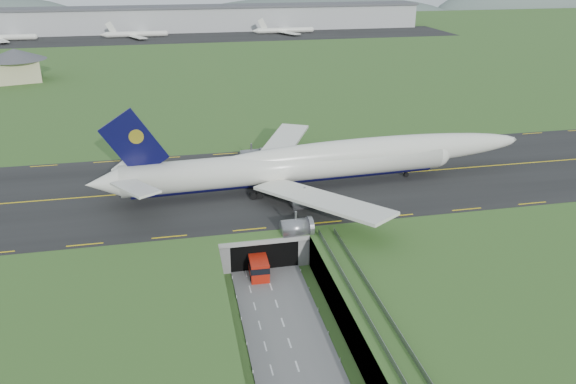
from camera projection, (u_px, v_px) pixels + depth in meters
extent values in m
plane|color=#396327|center=(273.00, 294.00, 91.58)|extent=(900.00, 900.00, 0.00)
cube|color=gray|center=(273.00, 279.00, 90.41)|extent=(800.00, 800.00, 6.00)
cube|color=slate|center=(282.00, 321.00, 84.77)|extent=(12.00, 75.00, 0.20)
cube|color=black|center=(245.00, 185.00, 118.95)|extent=(800.00, 44.00, 0.18)
cube|color=gray|center=(255.00, 215.00, 106.56)|extent=(16.00, 22.00, 1.00)
cube|color=gray|center=(219.00, 230.00, 106.22)|extent=(2.00, 22.00, 6.00)
cube|color=gray|center=(291.00, 224.00, 108.85)|extent=(2.00, 22.00, 6.00)
cube|color=black|center=(259.00, 241.00, 103.22)|extent=(12.00, 12.00, 5.00)
cube|color=#A8A8A3|center=(265.00, 242.00, 96.56)|extent=(17.00, 0.50, 0.80)
cube|color=#A8A8A3|center=(379.00, 324.00, 74.70)|extent=(3.00, 53.00, 0.50)
cube|color=gray|center=(369.00, 321.00, 74.14)|extent=(0.06, 53.00, 1.00)
cube|color=gray|center=(389.00, 318.00, 74.67)|extent=(0.06, 53.00, 1.00)
cylinder|color=#A8A8A3|center=(371.00, 331.00, 78.12)|extent=(0.90, 0.90, 5.60)
cylinder|color=#A8A8A3|center=(346.00, 285.00, 88.94)|extent=(0.90, 0.90, 5.60)
cylinder|color=silver|center=(289.00, 167.00, 115.04)|extent=(67.06, 9.83, 6.29)
sphere|color=silver|center=(436.00, 153.00, 122.90)|extent=(6.48, 6.48, 6.16)
cone|color=silver|center=(104.00, 184.00, 106.49)|extent=(7.19, 6.33, 5.97)
ellipsoid|color=silver|center=(371.00, 153.00, 118.74)|extent=(71.27, 9.55, 6.60)
ellipsoid|color=black|center=(432.00, 150.00, 122.36)|extent=(4.54, 2.98, 2.20)
cylinder|color=black|center=(289.00, 178.00, 116.00)|extent=(63.53, 6.01, 2.64)
cube|color=silver|center=(279.00, 147.00, 129.89)|extent=(19.48, 29.37, 2.64)
cube|color=silver|center=(135.00, 161.00, 113.86)|extent=(8.57, 11.67, 1.01)
cube|color=silver|center=(321.00, 200.00, 101.89)|extent=(21.82, 28.43, 2.64)
cube|color=silver|center=(135.00, 188.00, 100.74)|extent=(9.37, 11.55, 1.01)
cube|color=black|center=(134.00, 144.00, 105.12)|extent=(12.51, 1.25, 13.90)
cylinder|color=gold|center=(136.00, 136.00, 104.66)|extent=(2.78, 0.83, 2.75)
cylinder|color=slate|center=(281.00, 169.00, 125.09)|extent=(5.27, 3.51, 3.24)
cylinder|color=slate|center=(251.00, 156.00, 133.19)|extent=(5.27, 3.51, 3.24)
cylinder|color=slate|center=(305.00, 202.00, 108.47)|extent=(5.27, 3.51, 3.24)
cylinder|color=slate|center=(296.00, 228.00, 98.19)|extent=(5.27, 3.51, 3.24)
cylinder|color=black|center=(406.00, 174.00, 123.04)|extent=(1.11, 0.55, 1.08)
cube|color=black|center=(268.00, 188.00, 115.65)|extent=(6.25, 7.18, 1.38)
cube|color=#B11A0B|center=(258.00, 263.00, 97.23)|extent=(3.37, 8.41, 3.33)
cube|color=black|center=(258.00, 260.00, 96.97)|extent=(3.44, 8.53, 1.11)
cube|color=black|center=(258.00, 270.00, 97.77)|extent=(3.13, 7.85, 0.55)
cylinder|color=black|center=(251.00, 278.00, 94.97)|extent=(0.42, 1.01, 1.00)
cylinder|color=black|center=(248.00, 262.00, 100.00)|extent=(0.42, 1.01, 1.00)
cylinder|color=black|center=(268.00, 277.00, 95.43)|extent=(0.42, 1.01, 1.00)
cylinder|color=black|center=(264.00, 261.00, 100.46)|extent=(0.42, 1.01, 1.00)
cube|color=#BFB88A|center=(17.00, 71.00, 215.72)|extent=(19.00, 19.00, 8.27)
cone|color=#4C4C51|center=(14.00, 54.00, 213.31)|extent=(27.86, 27.86, 4.13)
cube|color=#B2B2B2|center=(188.00, 19.00, 356.79)|extent=(300.00, 22.00, 15.00)
cube|color=#4C4C51|center=(187.00, 7.00, 353.87)|extent=(302.00, 24.00, 1.20)
cube|color=black|center=(191.00, 37.00, 332.61)|extent=(320.00, 50.00, 0.08)
cylinder|color=silver|center=(3.00, 37.00, 316.65)|extent=(34.00, 3.20, 3.20)
cylinder|color=silver|center=(136.00, 34.00, 330.37)|extent=(34.00, 3.20, 3.20)
cylinder|color=silver|center=(285.00, 30.00, 347.15)|extent=(34.00, 3.20, 3.20)
ellipsoid|color=#566761|center=(319.00, 22.00, 503.33)|extent=(260.00, 91.00, 44.00)
ellipsoid|color=#566761|center=(519.00, 17.00, 540.85)|extent=(180.00, 63.00, 60.00)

